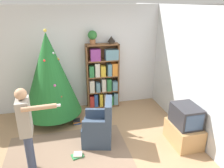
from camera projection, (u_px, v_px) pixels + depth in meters
The scene contains 15 objects.
ground_plane at pixel (104, 161), 3.89m from camera, with size 14.00×14.00×0.00m, color #9E7A56.
wall_back at pixel (85, 58), 5.55m from camera, with size 8.00×0.10×2.60m.
wall_right at pixel (212, 84), 3.85m from camera, with size 0.10×8.00×2.60m.
area_rug at pixel (68, 155), 4.03m from camera, with size 2.26×1.64×0.01m.
bookshelf at pixel (103, 78), 5.63m from camera, with size 0.83×0.26×1.69m.
tv_stand at pixel (183, 134), 4.31m from camera, with size 0.51×0.73×0.42m.
television at pixel (186, 116), 4.16m from camera, with size 0.44×0.57×0.40m.
game_remote at pixel (184, 131), 4.00m from camera, with size 0.04×0.12×0.02m.
christmas_tree at pixel (50, 74), 4.84m from camera, with size 1.33×1.33×2.13m.
armchair at pixel (99, 128), 4.30m from camera, with size 0.69×0.69×0.92m.
standing_person at pixel (27, 126), 3.33m from camera, with size 0.64×0.47×1.50m.
potted_plant at pixel (92, 36), 5.20m from camera, with size 0.22×0.22×0.33m.
table_lamp at pixel (111, 39), 5.33m from camera, with size 0.20×0.20×0.18m.
book_pile_near_tree at pixel (77, 121), 5.07m from camera, with size 0.21×0.16×0.09m.
book_pile_by_chair at pixel (78, 155), 4.00m from camera, with size 0.24×0.20×0.05m.
Camera 1 is at (-0.60, -3.09, 2.67)m, focal length 35.00 mm.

